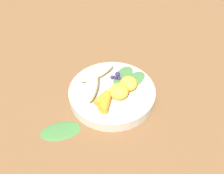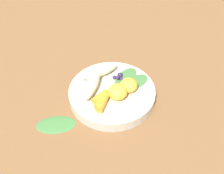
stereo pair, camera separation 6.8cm
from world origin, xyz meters
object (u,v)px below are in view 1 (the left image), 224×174
bowl (112,93)px  kale_leaf_stray (61,130)px  banana_peeled_left (92,87)px  orange_segment_near (128,83)px  banana_peeled_right (96,73)px

bowl → kale_leaf_stray: 0.17m
banana_peeled_left → orange_segment_near: size_ratio=2.37×
banana_peeled_right → orange_segment_near: (0.10, 0.01, 0.00)m
banana_peeled_left → kale_leaf_stray: bearing=-27.8°
banana_peeled_left → kale_leaf_stray: banana_peeled_left is taller
banana_peeled_right → bowl: bearing=94.3°
bowl → orange_segment_near: bearing=40.8°
bowl → banana_peeled_right: 0.08m
orange_segment_near → bowl: bearing=-139.2°
bowl → banana_peeled_right: banana_peeled_right is taller
bowl → orange_segment_near: 0.06m
bowl → banana_peeled_right: (-0.07, 0.02, 0.03)m
banana_peeled_left → bowl: bearing=101.3°
banana_peeled_right → kale_leaf_stray: banana_peeled_right is taller
orange_segment_near → kale_leaf_stray: bearing=-111.5°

